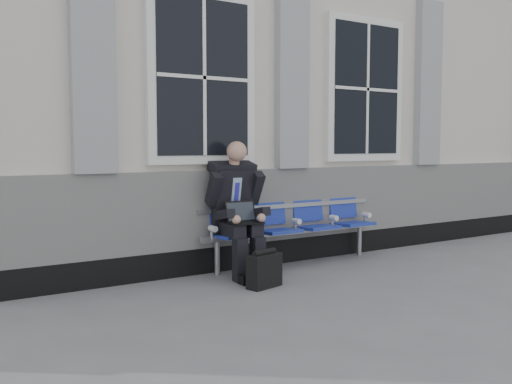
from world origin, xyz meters
TOP-DOWN VIEW (x-y plane):
  - ground at (0.00, 0.00)m, footprint 70.00×70.00m
  - station_building at (-0.02, 3.47)m, footprint 14.40×4.40m
  - bench at (-0.95, 1.32)m, footprint 2.60×0.47m
  - businessman at (-1.86, 1.18)m, footprint 0.66×0.88m
  - briefcase at (-1.92, 0.52)m, footprint 0.42×0.26m

SIDE VIEW (x-z plane):
  - ground at x=0.00m, z-range 0.00..0.00m
  - briefcase at x=-1.92m, z-range -0.02..0.39m
  - bench at x=-0.95m, z-range 0.10..1.01m
  - businessman at x=-1.86m, z-range 0.05..1.58m
  - station_building at x=-0.02m, z-range -0.02..4.47m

